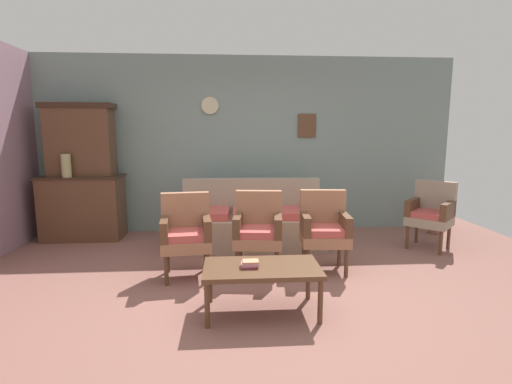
# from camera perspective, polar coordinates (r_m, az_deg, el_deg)

# --- Properties ---
(ground_plane) EXTENTS (7.68, 7.68, 0.00)m
(ground_plane) POSITION_cam_1_polar(r_m,az_deg,el_deg) (3.79, 1.29, -15.46)
(ground_plane) COLOR #84564C
(wall_back_with_decor) EXTENTS (6.40, 0.09, 2.70)m
(wall_back_with_decor) POSITION_cam_1_polar(r_m,az_deg,el_deg) (6.07, -0.98, 6.98)
(wall_back_with_decor) COLOR gray
(wall_back_with_decor) RESTS_ON ground
(side_cabinet) EXTENTS (1.16, 0.55, 0.93)m
(side_cabinet) POSITION_cam_1_polar(r_m,az_deg,el_deg) (6.17, -24.21, -2.07)
(side_cabinet) COLOR brown
(side_cabinet) RESTS_ON ground
(cabinet_upper_hutch) EXTENTS (0.99, 0.38, 1.03)m
(cabinet_upper_hutch) POSITION_cam_1_polar(r_m,az_deg,el_deg) (6.14, -24.55, 7.12)
(cabinet_upper_hutch) COLOR brown
(cabinet_upper_hutch) RESTS_ON side_cabinet
(vase_on_cabinet) EXTENTS (0.13, 0.13, 0.33)m
(vase_on_cabinet) POSITION_cam_1_polar(r_m,az_deg,el_deg) (5.97, -26.29, 3.52)
(vase_on_cabinet) COLOR tan
(vase_on_cabinet) RESTS_ON side_cabinet
(floral_couch) EXTENTS (1.97, 0.87, 0.90)m
(floral_couch) POSITION_cam_1_polar(r_m,az_deg,el_deg) (5.32, -0.62, -4.49)
(floral_couch) COLOR gray
(floral_couch) RESTS_ON ground
(armchair_row_middle) EXTENTS (0.57, 0.55, 0.90)m
(armchair_row_middle) POSITION_cam_1_polar(r_m,az_deg,el_deg) (4.24, -10.32, -5.75)
(armchair_row_middle) COLOR #9E6B4C
(armchair_row_middle) RESTS_ON ground
(armchair_by_doorway) EXTENTS (0.57, 0.55, 0.90)m
(armchair_by_doorway) POSITION_cam_1_polar(r_m,az_deg,el_deg) (4.30, 0.31, -5.39)
(armchair_by_doorway) COLOR #9E6B4C
(armchair_by_doorway) RESTS_ON ground
(armchair_near_cabinet) EXTENTS (0.56, 0.53, 0.90)m
(armchair_near_cabinet) POSITION_cam_1_polar(r_m,az_deg,el_deg) (4.42, 10.06, -5.11)
(armchair_near_cabinet) COLOR #9E6B4C
(armchair_near_cabinet) RESTS_ON ground
(wingback_chair_by_fireplace) EXTENTS (0.71, 0.71, 0.90)m
(wingback_chair_by_fireplace) POSITION_cam_1_polar(r_m,az_deg,el_deg) (5.67, 24.47, -2.66)
(wingback_chair_by_fireplace) COLOR gray
(wingback_chair_by_fireplace) RESTS_ON ground
(coffee_table) EXTENTS (1.00, 0.56, 0.42)m
(coffee_table) POSITION_cam_1_polar(r_m,az_deg,el_deg) (3.39, 0.87, -11.61)
(coffee_table) COLOR brown
(coffee_table) RESTS_ON ground
(book_stack_on_table) EXTENTS (0.15, 0.11, 0.06)m
(book_stack_on_table) POSITION_cam_1_polar(r_m,az_deg,el_deg) (3.33, -0.92, -10.59)
(book_stack_on_table) COLOR #E34489
(book_stack_on_table) RESTS_ON coffee_table
(floor_vase_by_wall) EXTENTS (0.20, 0.20, 0.65)m
(floor_vase_by_wall) POSITION_cam_1_polar(r_m,az_deg,el_deg) (6.54, 25.11, -2.80)
(floor_vase_by_wall) COLOR brown
(floor_vase_by_wall) RESTS_ON ground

